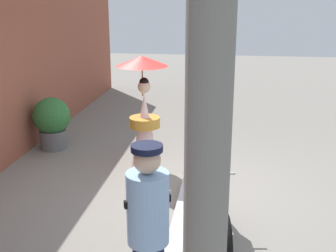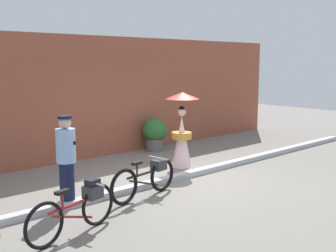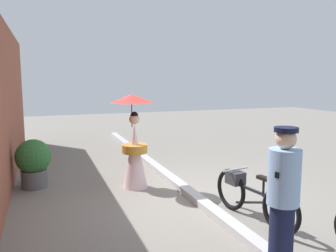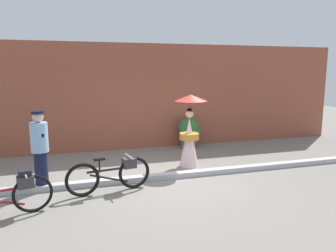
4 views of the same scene
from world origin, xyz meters
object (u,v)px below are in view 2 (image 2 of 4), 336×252
(bicycle_far_side, at_px, (78,207))
(person_officer, at_px, (66,159))
(person_with_parasol, at_px, (182,129))
(bicycle_near_officer, at_px, (146,178))
(potted_plant_by_door, at_px, (155,133))

(bicycle_far_side, distance_m, person_officer, 1.36)
(person_officer, relative_size, person_with_parasol, 0.89)
(bicycle_near_officer, distance_m, person_officer, 1.54)
(potted_plant_by_door, bearing_deg, person_officer, -148.52)
(potted_plant_by_door, bearing_deg, person_with_parasol, -110.49)
(bicycle_near_officer, relative_size, bicycle_far_side, 1.03)
(bicycle_near_officer, bearing_deg, potted_plant_by_door, 47.78)
(bicycle_near_officer, xyz_separation_m, person_officer, (-1.36, 0.53, 0.48))
(person_with_parasol, bearing_deg, person_officer, -168.39)
(person_with_parasol, relative_size, potted_plant_by_door, 1.91)
(bicycle_far_side, xyz_separation_m, person_with_parasol, (3.93, 1.90, 0.51))
(person_officer, distance_m, potted_plant_by_door, 4.88)
(person_officer, bearing_deg, potted_plant_by_door, 31.48)
(bicycle_near_officer, xyz_separation_m, potted_plant_by_door, (2.79, 3.08, 0.15))
(bicycle_near_officer, relative_size, potted_plant_by_door, 1.80)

